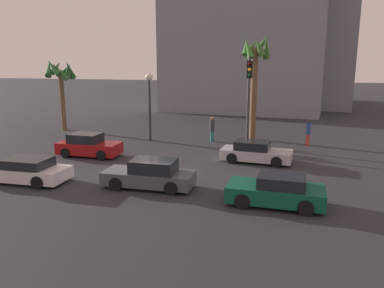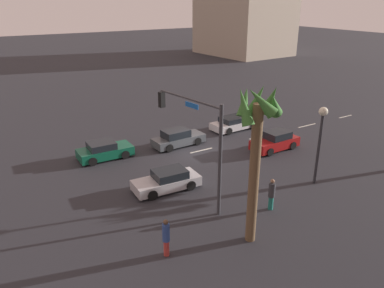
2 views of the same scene
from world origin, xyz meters
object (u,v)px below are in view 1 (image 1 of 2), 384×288
object	(u,v)px
car_1	(89,146)
palm_tree_0	(255,66)
car_3	(25,170)
traffic_signal	(249,87)
palm_tree_1	(61,76)
pedestrian_0	(308,131)
pedestrian_1	(212,128)
car_4	(150,175)
building_2	(246,29)
car_2	(277,191)
car_0	(255,152)
streetlamp	(149,93)

from	to	relation	value
car_1	palm_tree_0	xyz separation A→B (m)	(9.48, 8.34, 5.02)
car_3	traffic_signal	xyz separation A→B (m)	(9.91, 9.32, 3.76)
car_3	palm_tree_1	distance (m)	15.93
pedestrian_0	pedestrian_1	xyz separation A→B (m)	(-7.02, -0.57, -0.03)
pedestrian_1	palm_tree_0	world-z (taller)	palm_tree_0
traffic_signal	car_4	bearing A→B (deg)	-112.41
palm_tree_1	building_2	xyz separation A→B (m)	(13.37, 19.22, 5.21)
car_4	car_1	bearing A→B (deg)	142.61
car_1	traffic_signal	world-z (taller)	traffic_signal
car_2	building_2	world-z (taller)	building_2
palm_tree_1	building_2	distance (m)	23.99
palm_tree_0	building_2	bearing A→B (deg)	100.35
car_2	building_2	size ratio (longest dim) A/B	0.20
car_0	pedestrian_1	bearing A→B (deg)	126.62
car_1	traffic_signal	xyz separation A→B (m)	(9.68, 3.71, 3.67)
car_2	pedestrian_0	world-z (taller)	pedestrian_0
streetlamp	palm_tree_0	world-z (taller)	palm_tree_0
car_1	palm_tree_0	bearing A→B (deg)	41.36
car_0	pedestrian_0	size ratio (longest dim) A/B	2.22
car_2	pedestrian_0	bearing A→B (deg)	83.46
car_4	car_3	bearing A→B (deg)	-172.24
building_2	traffic_signal	bearing A→B (deg)	-76.83
car_4	pedestrian_1	bearing A→B (deg)	88.01
car_3	pedestrian_1	size ratio (longest dim) A/B	2.42
building_2	car_1	bearing A→B (deg)	-98.15
car_4	building_2	world-z (taller)	building_2
streetlamp	pedestrian_0	size ratio (longest dim) A/B	2.65
palm_tree_0	palm_tree_1	xyz separation A→B (m)	(-16.82, -0.34, -0.88)
pedestrian_0	palm_tree_0	size ratio (longest dim) A/B	0.24
car_3	palm_tree_0	bearing A→B (deg)	55.17
car_0	car_2	world-z (taller)	car_2
car_2	car_3	size ratio (longest dim) A/B	0.88
traffic_signal	palm_tree_0	world-z (taller)	palm_tree_0
car_3	streetlamp	size ratio (longest dim) A/B	0.90
pedestrian_1	palm_tree_0	distance (m)	5.74
car_4	pedestrian_0	xyz separation A→B (m)	(7.42, 12.01, 0.40)
palm_tree_1	pedestrian_0	bearing A→B (deg)	-2.00
car_0	pedestrian_0	bearing A→B (deg)	61.61
pedestrian_0	pedestrian_1	world-z (taller)	pedestrian_0
car_4	streetlamp	xyz separation A→B (m)	(-4.29, 10.49, 3.05)
pedestrian_0	palm_tree_0	bearing A→B (deg)	165.45
car_4	palm_tree_0	world-z (taller)	palm_tree_0
streetlamp	building_2	bearing A→B (deg)	79.14
car_0	pedestrian_0	xyz separation A→B (m)	(3.13, 5.80, 0.44)
car_2	building_2	distance (m)	34.45
car_4	car_2	bearing A→B (deg)	-5.83
car_0	car_1	distance (m)	10.59
building_2	pedestrian_1	bearing A→B (deg)	-84.08
palm_tree_0	car_0	bearing A→B (deg)	-81.68
palm_tree_0	building_2	size ratio (longest dim) A/B	0.40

